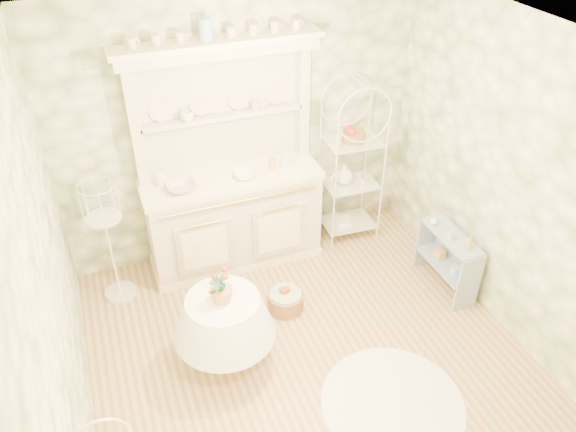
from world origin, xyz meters
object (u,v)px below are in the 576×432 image
object	(u,v)px
kitchen_dresser	(230,163)
bakers_rack	(352,157)
side_shelf	(447,260)
round_table	(226,335)
birdcage_stand	(106,231)
floor_basket	(286,300)

from	to	relation	value
kitchen_dresser	bakers_rack	distance (m)	1.30
kitchen_dresser	side_shelf	size ratio (longest dim) A/B	3.06
round_table	kitchen_dresser	bearing A→B (deg)	70.43
side_shelf	round_table	world-z (taller)	side_shelf
bakers_rack	round_table	distance (m)	2.29
side_shelf	birdcage_stand	distance (m)	3.23
side_shelf	floor_basket	xyz separation A→B (m)	(-1.59, 0.24, -0.22)
side_shelf	birdcage_stand	xyz separation A→B (m)	(-3.03, 1.01, 0.44)
birdcage_stand	floor_basket	world-z (taller)	birdcage_stand
kitchen_dresser	birdcage_stand	world-z (taller)	kitchen_dresser
bakers_rack	birdcage_stand	size ratio (longest dim) A/B	1.27
floor_basket	side_shelf	bearing A→B (deg)	-8.66
kitchen_dresser	floor_basket	world-z (taller)	kitchen_dresser
birdcage_stand	bakers_rack	bearing A→B (deg)	2.73
bakers_rack	birdcage_stand	world-z (taller)	bakers_rack
bakers_rack	kitchen_dresser	bearing A→B (deg)	-177.90
round_table	birdcage_stand	xyz separation A→B (m)	(-0.75, 1.19, 0.45)
bakers_rack	side_shelf	world-z (taller)	bakers_rack
kitchen_dresser	birdcage_stand	xyz separation A→B (m)	(-1.23, -0.14, -0.38)
kitchen_dresser	round_table	bearing A→B (deg)	-109.57
round_table	floor_basket	size ratio (longest dim) A/B	1.93
birdcage_stand	kitchen_dresser	bearing A→B (deg)	6.67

